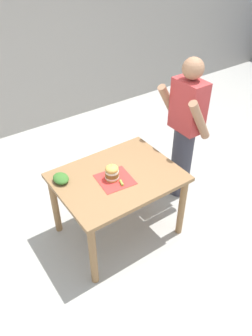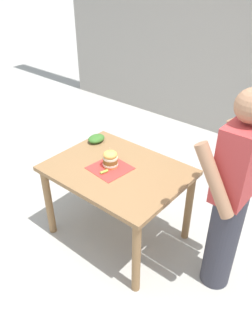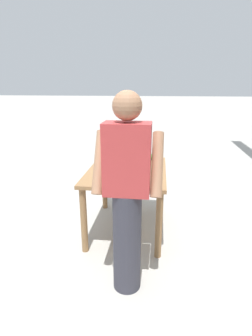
{
  "view_description": "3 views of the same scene",
  "coord_description": "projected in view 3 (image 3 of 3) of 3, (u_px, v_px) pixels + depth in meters",
  "views": [
    {
      "loc": [
        2.05,
        -1.33,
        2.75
      ],
      "look_at": [
        0.0,
        0.1,
        0.82
      ],
      "focal_mm": 35.0,
      "sensor_mm": 36.0,
      "label": 1
    },
    {
      "loc": [
        1.77,
        1.58,
        2.34
      ],
      "look_at": [
        0.0,
        0.1,
        0.82
      ],
      "focal_mm": 35.0,
      "sensor_mm": 36.0,
      "label": 2
    },
    {
      "loc": [
        -0.36,
        2.9,
        1.72
      ],
      "look_at": [
        0.0,
        0.1,
        0.82
      ],
      "focal_mm": 28.0,
      "sensor_mm": 36.0,
      "label": 3
    }
  ],
  "objects": [
    {
      "name": "pickle_spear",
      "position": [
        117.0,
        167.0,
        3.12
      ],
      "size": [
        0.08,
        0.04,
        0.02
      ],
      "primitive_type": "cylinder",
      "rotation": [
        0.0,
        1.57,
        2.87
      ],
      "color": "#8EA83D",
      "rests_on": "serving_paper"
    },
    {
      "name": "patio_table",
      "position": [
        127.0,
        179.0,
        3.1
      ],
      "size": [
        0.9,
        1.18,
        0.77
      ],
      "color": "olive",
      "rests_on": "ground"
    },
    {
      "name": "sandwich",
      "position": [
        127.0,
        161.0,
        3.11
      ],
      "size": [
        0.14,
        0.14,
        0.19
      ],
      "color": "gold",
      "rests_on": "serving_paper"
    },
    {
      "name": "ground_plane",
      "position": [
        127.0,
        228.0,
        3.3
      ],
      "size": [
        80.0,
        80.0,
        0.0
      ],
      "primitive_type": "plane",
      "color": "#ADAAA3"
    },
    {
      "name": "side_salad",
      "position": [
        149.0,
        157.0,
        3.48
      ],
      "size": [
        0.18,
        0.14,
        0.07
      ],
      "primitive_type": "ellipsoid",
      "color": "#386B28",
      "rests_on": "patio_table"
    },
    {
      "name": "diner_across_table",
      "position": [
        127.0,
        194.0,
        2.1
      ],
      "size": [
        0.55,
        0.35,
        1.69
      ],
      "color": "#33333D",
      "rests_on": "ground"
    },
    {
      "name": "serving_paper",
      "position": [
        125.0,
        168.0,
        3.12
      ],
      "size": [
        0.35,
        0.35,
        0.0
      ],
      "primitive_type": "cube",
      "rotation": [
        0.0,
        0.0,
        -0.11
      ],
      "color": "red",
      "rests_on": "patio_table"
    }
  ]
}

